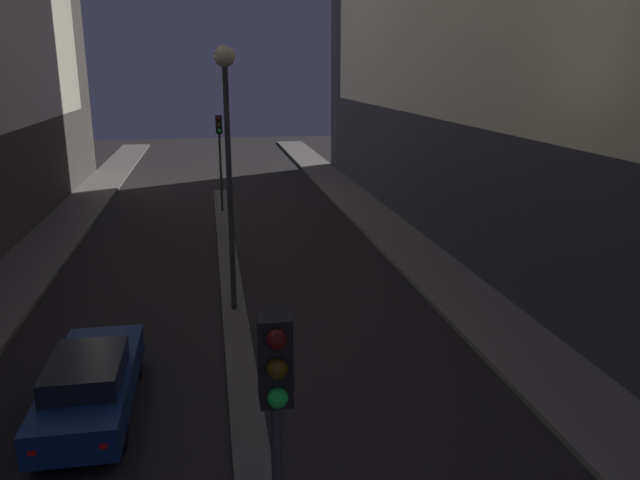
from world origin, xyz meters
The scene contains 5 objects.
median_strip centered at (0.00, 18.40, 0.05)m, with size 0.73×34.79×0.10m.
traffic_light_near centered at (0.00, 4.06, 3.62)m, with size 0.32×0.42×4.80m.
traffic_light_mid centered at (0.00, 30.11, 3.62)m, with size 0.32×0.42×4.80m.
street_lamp centered at (0.00, 16.50, 5.64)m, with size 0.58×0.58×7.64m.
car_left_lane centered at (-3.22, 11.15, 0.75)m, with size 1.71×4.79×1.45m.
Camera 1 is at (-0.53, -1.35, 7.16)m, focal length 35.00 mm.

